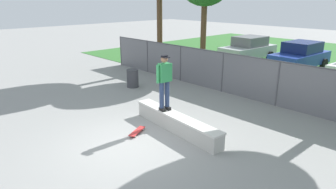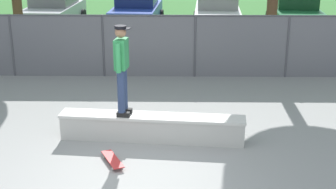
# 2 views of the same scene
# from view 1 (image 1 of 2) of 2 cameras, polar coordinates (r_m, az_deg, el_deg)

# --- Properties ---
(ground_plane) EXTENTS (80.00, 80.00, 0.00)m
(ground_plane) POSITION_cam_1_polar(r_m,az_deg,el_deg) (9.01, -7.62, -9.34)
(ground_plane) COLOR gray
(grass_strip) EXTENTS (30.64, 20.00, 0.02)m
(grass_strip) POSITION_cam_1_polar(r_m,az_deg,el_deg) (22.52, 29.02, 5.13)
(grass_strip) COLOR #336B2D
(grass_strip) RESTS_ON ground
(concrete_ledge) EXTENTS (3.83, 0.84, 0.54)m
(concrete_ledge) POSITION_cam_1_polar(r_m,az_deg,el_deg) (9.69, 1.58, -5.37)
(concrete_ledge) COLOR #B7B5AD
(concrete_ledge) RESTS_ON ground
(skateboarder) EXTENTS (0.34, 0.60, 1.84)m
(skateboarder) POSITION_cam_1_polar(r_m,az_deg,el_deg) (9.68, -0.69, 2.77)
(skateboarder) COLOR black
(skateboarder) RESTS_ON concrete_ledge
(skateboard) EXTENTS (0.52, 0.81, 0.09)m
(skateboard) POSITION_cam_1_polar(r_m,az_deg,el_deg) (9.61, -5.91, -6.98)
(skateboard) COLOR red
(skateboard) RESTS_ON ground
(chainlink_fence) EXTENTS (18.71, 0.07, 1.82)m
(chainlink_fence) POSITION_cam_1_polar(r_m,az_deg,el_deg) (13.06, 15.02, 3.47)
(chainlink_fence) COLOR #4C4C51
(chainlink_fence) RESTS_ON ground
(car_silver) EXTENTS (2.23, 4.31, 1.66)m
(car_silver) POSITION_cam_1_polar(r_m,az_deg,el_deg) (21.29, 15.05, 8.42)
(car_silver) COLOR #B7BABF
(car_silver) RESTS_ON ground
(car_blue) EXTENTS (2.23, 4.31, 1.66)m
(car_blue) POSITION_cam_1_polar(r_m,az_deg,el_deg) (19.66, 23.87, 6.78)
(car_blue) COLOR #233D9E
(car_blue) RESTS_ON ground
(trash_bin) EXTENTS (0.56, 0.56, 0.87)m
(trash_bin) POSITION_cam_1_polar(r_m,az_deg,el_deg) (14.51, -6.75, 3.09)
(trash_bin) COLOR #3F3F44
(trash_bin) RESTS_ON ground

